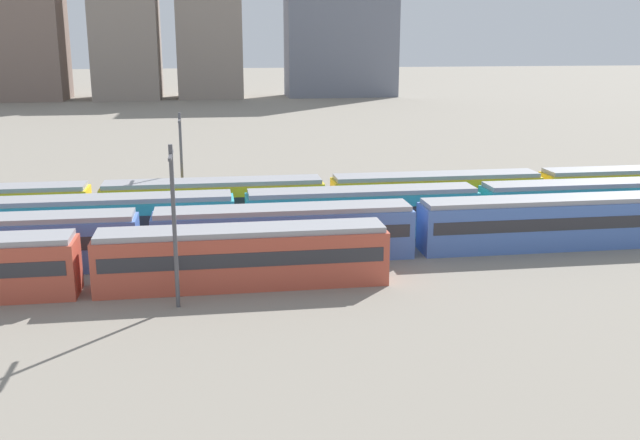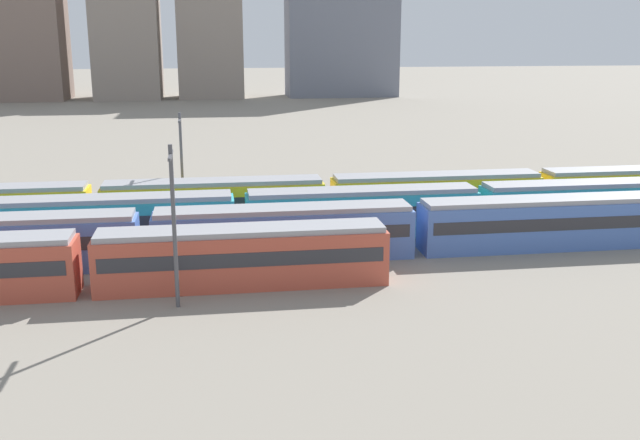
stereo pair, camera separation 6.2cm
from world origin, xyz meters
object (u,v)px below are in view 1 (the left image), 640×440
Objects in this scene: train_track_3 at (214,202)px; catenary_pole_2 at (174,219)px; catenary_pole_1 at (181,159)px; train_track_1 at (284,233)px; train_track_2 at (240,216)px.

train_track_3 is 9.91× the size of catenary_pole_2.
catenary_pole_1 is 22.03m from catenary_pole_2.
catenary_pole_2 is at bearing -129.90° from train_track_1.
catenary_pole_2 reaches higher than train_track_1.
train_track_3 is (-1.89, 5.20, 0.00)m from train_track_2.
train_track_3 is at bearing 114.30° from train_track_1.
train_track_2 is 5.53m from train_track_3.
catenary_pole_1 is (-4.50, 8.43, 3.09)m from train_track_2.
catenary_pole_1 is at bearing 90.74° from catenary_pole_2.
train_track_1 is 5.91m from train_track_2.
train_track_1 is 1.25× the size of train_track_2.
train_track_2 is 8.36× the size of catenary_pole_1.
train_track_1 is at bearing -61.79° from catenary_pole_1.
train_track_1 is at bearing -61.64° from train_track_2.
catenary_pole_2 is (-2.33, -18.80, 3.36)m from train_track_3.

